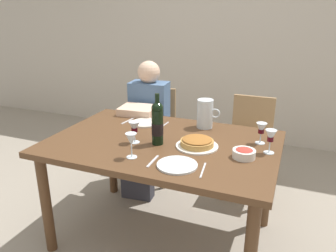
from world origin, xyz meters
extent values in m
plane|color=gray|center=(0.00, 0.00, 0.00)|extent=(8.00, 8.00, 0.00)
cube|color=beige|center=(0.00, 2.20, 1.40)|extent=(8.00, 0.10, 2.80)
cube|color=brown|center=(0.00, 0.00, 0.74)|extent=(1.50, 1.00, 0.04)
cylinder|color=brown|center=(-0.67, -0.42, 0.36)|extent=(0.07, 0.07, 0.72)
cylinder|color=brown|center=(-0.67, 0.42, 0.36)|extent=(0.07, 0.07, 0.72)
cylinder|color=brown|center=(0.67, 0.42, 0.36)|extent=(0.07, 0.07, 0.72)
cylinder|color=black|center=(-0.01, -0.06, 0.87)|extent=(0.07, 0.07, 0.23)
sphere|color=black|center=(-0.01, -0.06, 1.00)|extent=(0.07, 0.07, 0.07)
cylinder|color=black|center=(-0.01, -0.06, 1.05)|extent=(0.03, 0.03, 0.08)
cylinder|color=black|center=(-0.01, -0.06, 0.86)|extent=(0.08, 0.08, 0.08)
cylinder|color=silver|center=(0.18, 0.36, 0.87)|extent=(0.12, 0.12, 0.21)
cylinder|color=silver|center=(0.18, 0.36, 0.83)|extent=(0.11, 0.11, 0.13)
torus|color=silver|center=(0.26, 0.36, 0.88)|extent=(0.07, 0.01, 0.07)
cylinder|color=white|center=(0.24, -0.01, 0.77)|extent=(0.27, 0.27, 0.01)
cylinder|color=#C18E47|center=(0.24, -0.01, 0.79)|extent=(0.21, 0.21, 0.03)
ellipsoid|color=#9E6028|center=(0.24, -0.01, 0.81)|extent=(0.19, 0.19, 0.02)
cylinder|color=white|center=(0.54, -0.06, 0.78)|extent=(0.14, 0.14, 0.05)
ellipsoid|color=#B2382D|center=(0.54, -0.06, 0.80)|extent=(0.11, 0.11, 0.03)
cylinder|color=silver|center=(-0.16, -0.09, 0.76)|extent=(0.06, 0.06, 0.00)
cylinder|color=silver|center=(-0.16, -0.09, 0.80)|extent=(0.01, 0.01, 0.07)
cone|color=silver|center=(-0.16, -0.09, 0.87)|extent=(0.07, 0.07, 0.07)
cylinder|color=#470A14|center=(-0.16, -0.09, 0.85)|extent=(0.04, 0.04, 0.03)
cylinder|color=silver|center=(-0.07, -0.31, 0.76)|extent=(0.06, 0.06, 0.00)
cylinder|color=silver|center=(-0.07, -0.31, 0.80)|extent=(0.01, 0.01, 0.08)
cone|color=silver|center=(-0.07, -0.31, 0.88)|extent=(0.07, 0.07, 0.07)
cylinder|color=silver|center=(0.68, 0.06, 0.76)|extent=(0.06, 0.06, 0.00)
cylinder|color=silver|center=(0.68, 0.06, 0.80)|extent=(0.01, 0.01, 0.07)
cone|color=silver|center=(0.68, 0.06, 0.87)|extent=(0.07, 0.07, 0.07)
cylinder|color=#470A14|center=(0.68, 0.06, 0.85)|extent=(0.04, 0.04, 0.03)
cylinder|color=silver|center=(0.61, 0.20, 0.76)|extent=(0.06, 0.06, 0.00)
cylinder|color=silver|center=(0.61, 0.20, 0.80)|extent=(0.01, 0.01, 0.06)
cone|color=silver|center=(0.61, 0.20, 0.86)|extent=(0.07, 0.07, 0.07)
cylinder|color=#470A14|center=(0.61, 0.20, 0.84)|extent=(0.04, 0.04, 0.03)
cylinder|color=silver|center=(0.22, -0.31, 0.77)|extent=(0.23, 0.23, 0.01)
cylinder|color=silver|center=(-0.26, 0.27, 0.77)|extent=(0.21, 0.21, 0.01)
cube|color=silver|center=(0.07, -0.31, 0.76)|extent=(0.02, 0.16, 0.00)
cube|color=silver|center=(0.37, -0.31, 0.76)|extent=(0.03, 0.18, 0.00)
cube|color=silver|center=(-0.11, 0.27, 0.76)|extent=(0.02, 0.18, 0.00)
cube|color=silver|center=(-0.41, 0.27, 0.76)|extent=(0.03, 0.16, 0.00)
cube|color=#9E7A51|center=(-0.45, 0.80, 0.46)|extent=(0.43, 0.43, 0.02)
cube|color=#9E7A51|center=(-0.47, 0.98, 0.67)|extent=(0.36, 0.06, 0.40)
cylinder|color=#9E7A51|center=(-0.60, 0.61, 0.23)|extent=(0.04, 0.04, 0.45)
cylinder|color=#9E7A51|center=(-0.27, 0.64, 0.23)|extent=(0.04, 0.04, 0.45)
cylinder|color=#9E7A51|center=(-0.63, 0.95, 0.23)|extent=(0.04, 0.04, 0.45)
cylinder|color=#9E7A51|center=(-0.30, 0.98, 0.23)|extent=(0.04, 0.04, 0.45)
cube|color=#4C6B93|center=(-0.45, 0.76, 0.72)|extent=(0.36, 0.23, 0.50)
sphere|color=beige|center=(-0.45, 0.76, 1.06)|extent=(0.20, 0.20, 0.20)
cube|color=#33333D|center=(-0.43, 0.57, 0.47)|extent=(0.34, 0.41, 0.14)
cube|color=#33333D|center=(-0.42, 0.42, 0.20)|extent=(0.28, 0.14, 0.40)
cube|color=beige|center=(-0.43, 0.48, 0.79)|extent=(0.31, 0.26, 0.06)
cube|color=#9E7A51|center=(0.45, 0.82, 0.46)|extent=(0.40, 0.40, 0.02)
cube|color=#9E7A51|center=(0.45, 1.00, 0.67)|extent=(0.36, 0.03, 0.40)
cylinder|color=#9E7A51|center=(0.28, 0.65, 0.23)|extent=(0.04, 0.04, 0.45)
cylinder|color=#9E7A51|center=(0.62, 0.65, 0.23)|extent=(0.04, 0.04, 0.45)
cylinder|color=#9E7A51|center=(0.28, 0.99, 0.23)|extent=(0.04, 0.04, 0.45)
cylinder|color=#9E7A51|center=(0.62, 0.99, 0.23)|extent=(0.04, 0.04, 0.45)
camera|label=1|loc=(0.79, -1.88, 1.59)|focal=35.41mm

